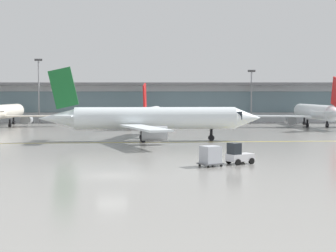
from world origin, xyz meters
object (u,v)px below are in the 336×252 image
Objects in this scene: taxiing_regional_jet at (155,119)px; apron_light_mast_2 at (254,94)px; gate_airplane_3 at (318,112)px; apron_light_mast_1 at (41,88)px; gate_airplane_1 at (5,112)px; baggage_tug at (241,155)px; gate_airplane_2 at (154,114)px; cargo_dolly_lead at (213,155)px.

taxiing_regional_jet is 2.58× the size of apron_light_mast_2.
apron_light_mast_1 is (-61.21, 15.31, 5.22)m from gate_airplane_3.
taxiing_regional_jet is (-32.90, -33.94, 0.18)m from gate_airplane_3.
apron_light_mast_1 is (4.58, 13.60, 5.26)m from gate_airplane_1.
apron_light_mast_1 reaches higher than baggage_tug.
baggage_tug is (10.38, -60.99, -1.80)m from gate_airplane_2.
gate_airplane_2 is 0.83× the size of taxiing_regional_jet.
gate_airplane_3 reaches higher than gate_airplane_2.
gate_airplane_2 is 30.90m from apron_light_mast_1.
gate_airplane_2 is 2.15× the size of apron_light_mast_2.
apron_light_mast_2 reaches higher than baggage_tug.
taxiing_regional_jet is 55.35m from apron_light_mast_2.
cargo_dolly_lead is at bearing -168.07° from gate_airplane_2.
taxiing_regional_jet is at bearing -172.79° from gate_airplane_2.
apron_light_mast_2 is (55.01, 14.95, 3.97)m from gate_airplane_1.
gate_airplane_3 is 2.43× the size of apron_light_mast_2.
gate_airplane_3 is 20.23m from apron_light_mast_2.
apron_light_mast_1 is (-28.31, 49.25, 5.04)m from taxiing_regional_jet.
taxiing_regional_jet reaches higher than gate_airplane_2.
cargo_dolly_lead is (39.10, -63.06, -1.95)m from gate_airplane_1.
baggage_tug is at bearing 156.59° from gate_airplane_3.
cargo_dolly_lead is at bearing -81.68° from taxiing_regional_jet.
gate_airplane_2 is 61.90m from baggage_tug.
apron_light_mast_2 is at bearing 47.16° from cargo_dolly_lead.
baggage_tug is 0.19× the size of apron_light_mast_1.
gate_airplane_2 is at bearing 86.06° from gate_airplane_3.
apron_light_mast_2 is at bearing 31.29° from gate_airplane_3.
gate_airplane_3 is at bearing -14.05° from apron_light_mast_1.
apron_light_mast_2 is (22.12, 50.59, 3.75)m from taxiing_regional_jet.
apron_light_mast_1 is at bearing -178.47° from apron_light_mast_2.
cargo_dolly_lead is 0.21× the size of apron_light_mast_2.
gate_airplane_1 is 0.93× the size of taxiing_regional_jet.
gate_airplane_2 is at bearing 68.34° from baggage_tug.
baggage_tug is 0.23× the size of apron_light_mast_2.
gate_airplane_1 is 74.23m from cargo_dolly_lead.
baggage_tug reaches higher than cargo_dolly_lead.
apron_light_mast_2 reaches higher than gate_airplane_1.
apron_light_mast_1 reaches higher than taxiing_regional_jet.
gate_airplane_3 reaches higher than baggage_tug.
gate_airplane_1 is at bearing 93.07° from baggage_tug.
gate_airplane_1 is 1.99× the size of apron_light_mast_1.
apron_light_mast_2 is at bearing 48.98° from baggage_tug.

